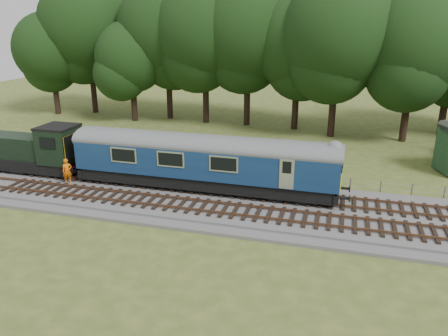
% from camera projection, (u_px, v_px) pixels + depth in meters
% --- Properties ---
extents(ground, '(120.00, 120.00, 0.00)m').
position_uv_depth(ground, '(252.00, 207.00, 27.94)').
color(ground, '#44551F').
rests_on(ground, ground).
extents(ballast, '(70.00, 7.00, 0.35)m').
position_uv_depth(ballast, '(252.00, 205.00, 27.88)').
color(ballast, '#4C4C4F').
rests_on(ballast, ground).
extents(track_north, '(67.20, 2.40, 0.21)m').
position_uv_depth(track_north, '(257.00, 193.00, 29.08)').
color(track_north, black).
rests_on(track_north, ballast).
extents(track_south, '(67.20, 2.40, 0.21)m').
position_uv_depth(track_south, '(247.00, 211.00, 26.35)').
color(track_south, black).
rests_on(track_south, ballast).
extents(fence, '(64.00, 0.12, 1.00)m').
position_uv_depth(fence, '(265.00, 183.00, 32.04)').
color(fence, '#6B6054').
rests_on(fence, ground).
extents(tree_line, '(70.00, 8.00, 18.00)m').
position_uv_depth(tree_line, '(294.00, 129.00, 47.99)').
color(tree_line, black).
rests_on(tree_line, ground).
extents(dmu_railcar, '(18.05, 2.86, 3.88)m').
position_uv_depth(dmu_railcar, '(204.00, 158.00, 29.32)').
color(dmu_railcar, black).
rests_on(dmu_railcar, ground).
extents(shunter_loco, '(8.91, 2.60, 3.38)m').
position_uv_depth(shunter_loco, '(30.00, 151.00, 33.10)').
color(shunter_loco, black).
rests_on(shunter_loco, ground).
extents(worker, '(0.78, 0.77, 1.82)m').
position_uv_depth(worker, '(67.00, 171.00, 30.81)').
color(worker, orange).
rests_on(worker, ballast).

